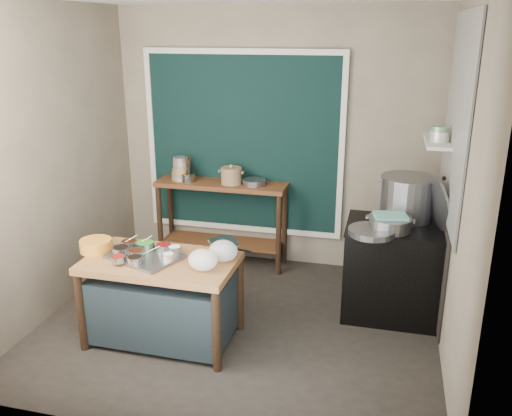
% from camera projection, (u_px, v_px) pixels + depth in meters
% --- Properties ---
extents(floor, '(3.50, 3.00, 0.02)m').
position_uv_depth(floor, '(238.00, 324.00, 4.94)').
color(floor, black).
rests_on(floor, ground).
extents(back_wall, '(3.50, 0.02, 2.80)m').
position_uv_depth(back_wall, '(275.00, 140.00, 5.88)').
color(back_wall, gray).
rests_on(back_wall, floor).
extents(left_wall, '(0.02, 3.00, 2.80)m').
position_uv_depth(left_wall, '(50.00, 163.00, 4.90)').
color(left_wall, gray).
rests_on(left_wall, floor).
extents(right_wall, '(0.02, 3.00, 2.80)m').
position_uv_depth(right_wall, '(460.00, 190.00, 4.09)').
color(right_wall, gray).
rests_on(right_wall, floor).
extents(curtain_panel, '(2.10, 0.02, 1.90)m').
position_uv_depth(curtain_panel, '(243.00, 144.00, 5.94)').
color(curtain_panel, black).
rests_on(curtain_panel, back_wall).
extents(curtain_frame, '(2.22, 0.03, 2.02)m').
position_uv_depth(curtain_frame, '(243.00, 144.00, 5.93)').
color(curtain_frame, beige).
rests_on(curtain_frame, back_wall).
extents(tile_panel, '(0.02, 1.70, 1.70)m').
position_uv_depth(tile_panel, '(457.00, 119.00, 4.46)').
color(tile_panel, '#B2B2AA').
rests_on(tile_panel, right_wall).
extents(soot_patch, '(0.01, 1.30, 1.30)m').
position_uv_depth(soot_patch, '(441.00, 244.00, 4.91)').
color(soot_patch, black).
rests_on(soot_patch, right_wall).
extents(wall_shelf, '(0.22, 0.70, 0.03)m').
position_uv_depth(wall_shelf, '(438.00, 141.00, 4.84)').
color(wall_shelf, beige).
rests_on(wall_shelf, right_wall).
extents(prep_table, '(1.26, 0.73, 0.75)m').
position_uv_depth(prep_table, '(163.00, 300.00, 4.58)').
color(prep_table, olive).
rests_on(prep_table, floor).
extents(back_counter, '(1.45, 0.40, 0.95)m').
position_uv_depth(back_counter, '(222.00, 223.00, 6.09)').
color(back_counter, brown).
rests_on(back_counter, floor).
extents(stove_block, '(0.90, 0.68, 0.85)m').
position_uv_depth(stove_block, '(395.00, 271.00, 5.00)').
color(stove_block, black).
rests_on(stove_block, floor).
extents(stove_top, '(0.92, 0.69, 0.03)m').
position_uv_depth(stove_top, '(399.00, 227.00, 4.86)').
color(stove_top, black).
rests_on(stove_top, stove_block).
extents(condiment_tray, '(0.68, 0.59, 0.03)m').
position_uv_depth(condiment_tray, '(144.00, 256.00, 4.49)').
color(condiment_tray, gray).
rests_on(condiment_tray, prep_table).
extents(condiment_bowls, '(0.55, 0.43, 0.07)m').
position_uv_depth(condiment_bowls, '(141.00, 250.00, 4.50)').
color(condiment_bowls, gray).
rests_on(condiment_bowls, condiment_tray).
extents(yellow_basin, '(0.30, 0.30, 0.10)m').
position_uv_depth(yellow_basin, '(96.00, 245.00, 4.61)').
color(yellow_basin, gold).
rests_on(yellow_basin, prep_table).
extents(saucepan, '(0.29, 0.29, 0.13)m').
position_uv_depth(saucepan, '(224.00, 248.00, 4.52)').
color(saucepan, gray).
rests_on(saucepan, prep_table).
extents(plastic_bag_a, '(0.29, 0.26, 0.18)m').
position_uv_depth(plastic_bag_a, '(203.00, 260.00, 4.24)').
color(plastic_bag_a, white).
rests_on(plastic_bag_a, prep_table).
extents(plastic_bag_b, '(0.25, 0.21, 0.18)m').
position_uv_depth(plastic_bag_b, '(223.00, 251.00, 4.40)').
color(plastic_bag_b, white).
rests_on(plastic_bag_b, prep_table).
extents(bowl_stack, '(0.23, 0.23, 0.26)m').
position_uv_depth(bowl_stack, '(181.00, 170.00, 6.02)').
color(bowl_stack, tan).
rests_on(bowl_stack, back_counter).
extents(utensil_cup, '(0.20, 0.20, 0.10)m').
position_uv_depth(utensil_cup, '(189.00, 177.00, 5.96)').
color(utensil_cup, gray).
rests_on(utensil_cup, back_counter).
extents(ceramic_crock, '(0.24, 0.24, 0.16)m').
position_uv_depth(ceramic_crock, '(231.00, 177.00, 5.86)').
color(ceramic_crock, olive).
rests_on(ceramic_crock, back_counter).
extents(wide_bowl, '(0.32, 0.32, 0.06)m').
position_uv_depth(wide_bowl, '(254.00, 182.00, 5.83)').
color(wide_bowl, gray).
rests_on(wide_bowl, back_counter).
extents(stock_pot, '(0.61, 0.61, 0.40)m').
position_uv_depth(stock_pot, '(407.00, 198.00, 4.97)').
color(stock_pot, gray).
rests_on(stock_pot, stove_top).
extents(pot_lid, '(0.26, 0.50, 0.48)m').
position_uv_depth(pot_lid, '(439.00, 204.00, 4.68)').
color(pot_lid, gray).
rests_on(pot_lid, stove_top).
extents(steamer, '(0.41, 0.41, 0.13)m').
position_uv_depth(steamer, '(390.00, 224.00, 4.71)').
color(steamer, gray).
rests_on(steamer, stove_top).
extents(green_cloth, '(0.32, 0.27, 0.02)m').
position_uv_depth(green_cloth, '(391.00, 216.00, 4.69)').
color(green_cloth, '#61A497').
rests_on(green_cloth, steamer).
extents(shallow_pan, '(0.44, 0.44, 0.05)m').
position_uv_depth(shallow_pan, '(371.00, 232.00, 4.63)').
color(shallow_pan, gray).
rests_on(shallow_pan, stove_top).
extents(shelf_bowl_stack, '(0.17, 0.17, 0.14)m').
position_uv_depth(shelf_bowl_stack, '(439.00, 134.00, 4.73)').
color(shelf_bowl_stack, silver).
rests_on(shelf_bowl_stack, wall_shelf).
extents(shelf_bowl_green, '(0.16, 0.16, 0.05)m').
position_uv_depth(shelf_bowl_green, '(437.00, 133.00, 5.02)').
color(shelf_bowl_green, gray).
rests_on(shelf_bowl_green, wall_shelf).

